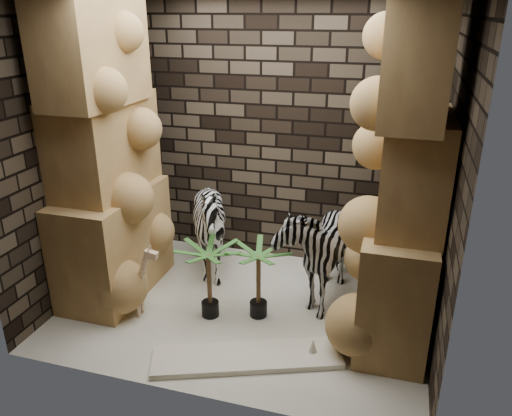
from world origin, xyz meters
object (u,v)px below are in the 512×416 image
(zebra_right, at_px, (317,238))
(zebra_left, at_px, (210,232))
(palm_front, at_px, (258,282))
(palm_back, at_px, (209,281))
(surfboard, at_px, (247,357))
(giraffe_toy, at_px, (128,278))

(zebra_right, xyz_separation_m, zebra_left, (-1.17, 0.05, -0.12))
(palm_front, distance_m, palm_back, 0.47)
(palm_front, xyz_separation_m, surfboard, (0.09, -0.67, -0.35))
(surfboard, bearing_deg, zebra_left, 101.47)
(zebra_right, bearing_deg, surfboard, -103.10)
(zebra_right, relative_size, palm_back, 1.73)
(zebra_left, relative_size, surfboard, 0.74)
(zebra_left, bearing_deg, palm_back, -50.94)
(giraffe_toy, bearing_deg, zebra_right, 26.84)
(zebra_right, xyz_separation_m, surfboard, (-0.36, -1.21, -0.63))
(surfboard, bearing_deg, giraffe_toy, 143.75)
(zebra_left, relative_size, giraffe_toy, 1.51)
(zebra_left, height_order, giraffe_toy, zebra_left)
(zebra_right, relative_size, zebra_left, 1.11)
(zebra_right, relative_size, giraffe_toy, 1.67)
(zebra_right, height_order, zebra_left, zebra_right)
(zebra_right, distance_m, giraffe_toy, 1.89)
(zebra_left, distance_m, palm_back, 0.79)
(giraffe_toy, distance_m, palm_front, 1.25)
(palm_front, bearing_deg, zebra_right, 49.84)
(palm_back, height_order, surfboard, palm_back)
(palm_front, xyz_separation_m, palm_back, (-0.45, -0.13, 0.00))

